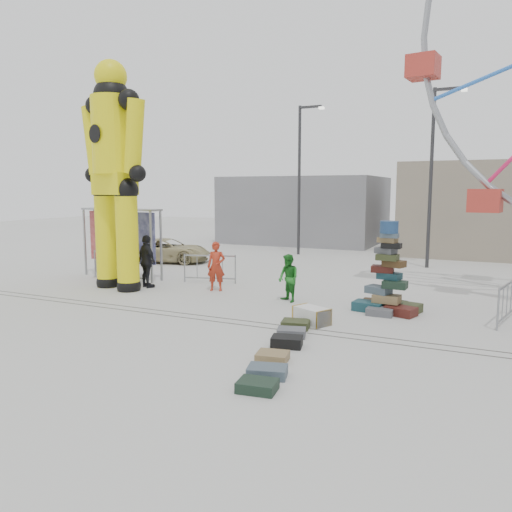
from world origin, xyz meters
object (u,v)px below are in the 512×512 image
at_px(crash_test_dummy, 114,167).
at_px(pedestrian_black, 147,261).
at_px(suitcase_tower, 387,287).
at_px(steamer_trunk, 312,316).
at_px(pedestrian_red, 216,266).
at_px(pedestrian_green, 288,278).
at_px(barricade_dummy_b, 123,267).
at_px(parked_suv, 167,250).
at_px(lamp_post_right, 433,169).
at_px(banner_scaffold, 121,226).
at_px(barricade_dummy_c, 210,269).
at_px(barricade_wheel_front, 507,302).
at_px(barricade_dummy_a, 115,265).
at_px(lamp_post_left, 301,172).

bearing_deg(crash_test_dummy, pedestrian_black, 50.24).
xyz_separation_m(suitcase_tower, steamer_trunk, (-1.56, -2.19, -0.52)).
height_order(steamer_trunk, pedestrian_red, pedestrian_red).
height_order(crash_test_dummy, pedestrian_green, crash_test_dummy).
distance_m(steamer_trunk, pedestrian_green, 2.74).
bearing_deg(barricade_dummy_b, pedestrian_red, -1.78).
xyz_separation_m(crash_test_dummy, parked_suv, (-2.27, 6.32, -3.74)).
xyz_separation_m(lamp_post_right, banner_scaffold, (-11.04, -7.98, -2.37)).
distance_m(lamp_post_right, pedestrian_green, 10.55).
relative_size(crash_test_dummy, barricade_dummy_c, 4.10).
xyz_separation_m(steamer_trunk, barricade_wheel_front, (4.69, 2.31, 0.33)).
bearing_deg(crash_test_dummy, steamer_trunk, 1.63).
distance_m(steamer_trunk, barricade_dummy_a, 10.01).
xyz_separation_m(suitcase_tower, pedestrian_black, (-8.61, 0.05, 0.22)).
bearing_deg(barricade_dummy_a, pedestrian_green, -12.35).
bearing_deg(barricade_dummy_c, pedestrian_green, -40.03).
xyz_separation_m(lamp_post_right, barricade_dummy_b, (-10.47, -8.62, -3.93)).
xyz_separation_m(crash_test_dummy, barricade_dummy_b, (-0.81, 1.26, -3.77)).
xyz_separation_m(lamp_post_left, barricade_dummy_b, (-3.47, -10.62, -3.93)).
relative_size(lamp_post_right, crash_test_dummy, 0.98).
height_order(barricade_dummy_c, pedestrian_red, pedestrian_red).
bearing_deg(barricade_dummy_c, pedestrian_red, -66.78).
bearing_deg(suitcase_tower, lamp_post_left, 131.18).
bearing_deg(lamp_post_left, barricade_dummy_a, -112.53).
xyz_separation_m(barricade_dummy_a, barricade_dummy_b, (0.76, -0.44, 0.00)).
height_order(lamp_post_right, pedestrian_black, lamp_post_right).
bearing_deg(barricade_dummy_a, pedestrian_black, -28.54).
bearing_deg(suitcase_tower, pedestrian_red, -175.34).
distance_m(crash_test_dummy, pedestrian_green, 7.30).
bearing_deg(banner_scaffold, barricade_dummy_b, -42.11).
xyz_separation_m(suitcase_tower, barricade_dummy_c, (-7.00, 1.81, -0.19)).
height_order(lamp_post_right, lamp_post_left, same).
relative_size(crash_test_dummy, parked_suv, 1.95).
xyz_separation_m(steamer_trunk, parked_suv, (-10.14, 7.94, 0.37)).
bearing_deg(steamer_trunk, barricade_dummy_c, 169.98).
bearing_deg(lamp_post_left, steamer_trunk, -68.92).
height_order(steamer_trunk, barricade_dummy_c, barricade_dummy_c).
bearing_deg(banner_scaffold, lamp_post_right, 41.77).
relative_size(barricade_dummy_c, pedestrian_red, 1.15).
relative_size(barricade_dummy_b, pedestrian_green, 1.31).
bearing_deg(barricade_dummy_b, suitcase_tower, -4.31).
distance_m(suitcase_tower, barricade_dummy_b, 10.26).
height_order(suitcase_tower, banner_scaffold, banner_scaffold).
height_order(barricade_dummy_a, barricade_wheel_front, same).
height_order(lamp_post_right, barricade_dummy_b, lamp_post_right).
bearing_deg(barricade_dummy_c, banner_scaffold, 171.71).
bearing_deg(pedestrian_green, steamer_trunk, -20.96).
height_order(crash_test_dummy, barricade_dummy_a, crash_test_dummy).
height_order(suitcase_tower, steamer_trunk, suitcase_tower).
relative_size(suitcase_tower, barricade_dummy_b, 1.33).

